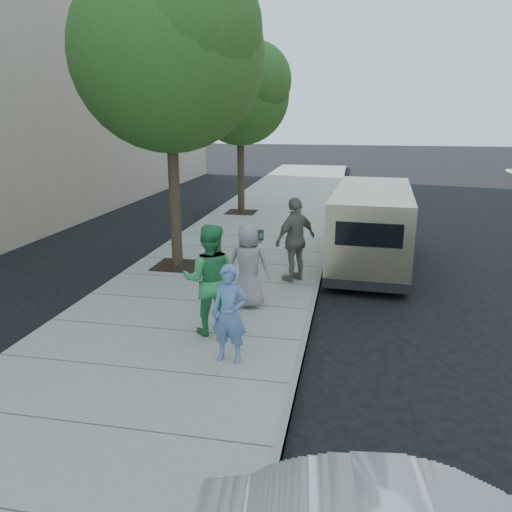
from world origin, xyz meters
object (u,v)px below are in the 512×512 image
(van, at_px, (371,225))
(person_striped_polo, at_px, (295,240))
(tree_far, at_px, (241,90))
(parking_meter, at_px, (257,248))
(tree_near, at_px, (170,46))
(person_gray_shirt, at_px, (248,266))
(person_green_shirt, at_px, (210,280))
(person_officer, at_px, (229,314))

(van, bearing_deg, person_striped_polo, -127.79)
(tree_far, relative_size, parking_meter, 4.49)
(tree_near, height_order, parking_meter, tree_near)
(person_gray_shirt, bearing_deg, parking_meter, -93.42)
(parking_meter, relative_size, person_green_shirt, 0.71)
(tree_far, distance_m, person_striped_polo, 9.53)
(tree_near, distance_m, person_green_shirt, 6.16)
(person_gray_shirt, xyz_separation_m, person_striped_polo, (0.75, 1.86, 0.13))
(van, distance_m, person_officer, 6.78)
(person_gray_shirt, bearing_deg, person_green_shirt, 71.73)
(person_striped_polo, bearing_deg, tree_near, -60.31)
(person_officer, bearing_deg, person_gray_shirt, 99.89)
(parking_meter, distance_m, person_green_shirt, 2.25)
(tree_near, bearing_deg, person_gray_shirt, -45.67)
(van, bearing_deg, person_officer, -107.29)
(tree_far, height_order, person_gray_shirt, tree_far)
(van, distance_m, person_striped_polo, 2.77)
(person_striped_polo, bearing_deg, van, 179.56)
(tree_far, xyz_separation_m, person_green_shirt, (1.99, -11.45, -3.72))
(person_green_shirt, bearing_deg, van, -128.69)
(tree_near, bearing_deg, parking_meter, -34.30)
(person_officer, distance_m, person_striped_polo, 4.30)
(person_officer, xyz_separation_m, person_striped_polo, (0.54, 4.26, 0.20))
(tree_near, bearing_deg, person_officer, -61.85)
(person_gray_shirt, bearing_deg, tree_far, -78.86)
(tree_far, relative_size, person_gray_shirt, 3.69)
(tree_far, distance_m, van, 8.70)
(van, bearing_deg, tree_far, 132.04)
(parking_meter, height_order, person_striped_polo, person_striped_polo)
(person_green_shirt, distance_m, person_gray_shirt, 1.47)
(parking_meter, xyz_separation_m, person_green_shirt, (-0.42, -2.21, -0.03))
(parking_meter, distance_m, person_gray_shirt, 0.82)
(tree_far, height_order, parking_meter, tree_far)
(tree_near, height_order, person_gray_shirt, tree_near)
(person_officer, bearing_deg, person_green_shirt, 126.37)
(person_officer, distance_m, person_green_shirt, 1.19)
(parking_meter, bearing_deg, van, 33.91)
(tree_near, distance_m, person_officer, 7.16)
(parking_meter, xyz_separation_m, person_striped_polo, (0.73, 1.05, -0.04))
(van, distance_m, person_gray_shirt, 4.71)
(tree_near, xyz_separation_m, van, (4.95, 1.51, -4.42))
(van, bearing_deg, parking_meter, -125.87)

